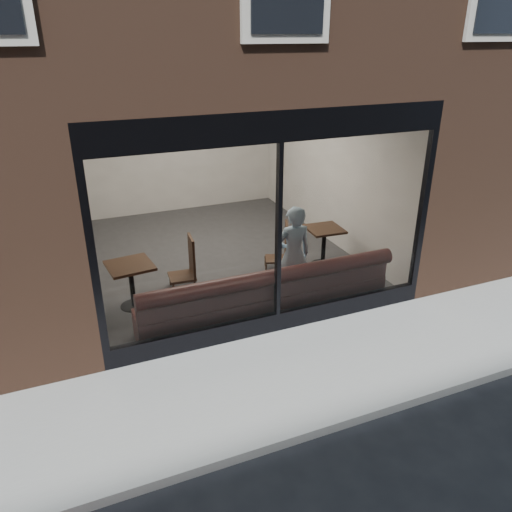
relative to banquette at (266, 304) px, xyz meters
name	(u,v)px	position (x,y,z in m)	size (l,w,h in m)	color
ground	(351,420)	(0.00, -2.45, -0.23)	(120.00, 120.00, 0.00)	black
sidewalk_near	(310,370)	(0.00, -1.45, -0.22)	(40.00, 2.00, 0.01)	gray
kerb_near	(354,418)	(0.00, -2.50, -0.17)	(40.00, 0.10, 0.12)	gray
host_building_pier_right	(312,135)	(3.75, 5.55, 1.38)	(2.50, 12.00, 3.20)	brown
host_building_backfill	(147,126)	(0.00, 8.55, 1.38)	(5.00, 6.00, 3.20)	brown
cafe_floor	(215,254)	(0.00, 2.55, -0.21)	(6.00, 6.00, 0.00)	#2D2D30
cafe_ceiling	(209,88)	(0.00, 2.55, 2.97)	(6.00, 6.00, 0.00)	white
cafe_wall_back	(173,146)	(0.00, 5.54, 1.37)	(5.00, 5.00, 0.00)	silver
cafe_wall_left	(71,192)	(-2.49, 2.55, 1.37)	(6.00, 6.00, 0.00)	silver
cafe_wall_right	(328,165)	(2.49, 2.55, 1.37)	(6.00, 6.00, 0.00)	silver
storefront_kick	(277,321)	(0.00, -0.40, -0.08)	(5.00, 0.10, 0.30)	black
storefront_header	(281,126)	(0.00, -0.40, 2.77)	(5.00, 0.10, 0.40)	black
storefront_mullion	(278,234)	(0.00, -0.40, 1.32)	(0.06, 0.10, 2.50)	black
storefront_glass	(279,234)	(0.00, -0.43, 1.33)	(4.80, 4.80, 0.00)	white
banquette	(266,304)	(0.00, 0.00, 0.00)	(4.00, 0.55, 0.45)	#3B1B15
person	(293,256)	(0.60, 0.31, 0.60)	(0.60, 0.39, 1.65)	#A5C7E1
cafe_table_left	(130,266)	(-1.84, 1.11, 0.52)	(0.68, 0.68, 0.04)	black
cafe_table_right	(325,229)	(1.76, 1.32, 0.52)	(0.63, 0.63, 0.04)	black
cafe_chair_left	(182,277)	(-0.96, 1.41, 0.01)	(0.44, 0.44, 0.04)	black
cafe_chair_right	(276,259)	(0.83, 1.45, 0.01)	(0.37, 0.37, 0.04)	black
wall_poster	(80,214)	(-2.45, 1.34, 1.38)	(0.02, 0.55, 0.74)	white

